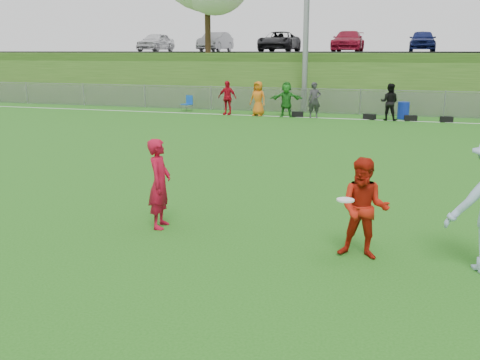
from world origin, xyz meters
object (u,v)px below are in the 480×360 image
at_px(player_red_left, 160,184).
at_px(player_red_center, 364,209).
at_px(recycling_bin, 403,110).
at_px(frisbee, 345,200).

bearing_deg(player_red_left, player_red_center, -105.37).
xyz_separation_m(player_red_left, recycling_bin, (4.06, 17.97, -0.41)).
bearing_deg(recycling_bin, frisbee, -91.86).
bearing_deg(frisbee, player_red_center, 77.41).
xyz_separation_m(player_red_center, recycling_bin, (0.42, 18.40, -0.39)).
height_order(player_red_left, recycling_bin, player_red_left).
xyz_separation_m(player_red_left, frisbee, (3.44, -1.34, 0.34)).
bearing_deg(frisbee, player_red_left, 158.75).
distance_m(player_red_left, player_red_center, 3.66).
relative_size(player_red_left, player_red_center, 1.03).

